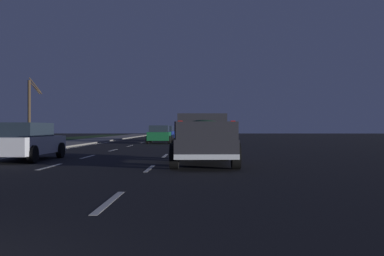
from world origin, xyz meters
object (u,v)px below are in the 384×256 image
Objects in this scene: sedan_green at (160,134)px; pickup_truck at (202,137)px; bare_tree_far at (30,109)px; sedan_white at (26,141)px; sedan_blue at (165,133)px.

pickup_truck is at bearing -170.60° from sedan_green.
bare_tree_far is (3.58, 12.69, 2.38)m from sedan_green.
sedan_white is (1.73, 7.23, -0.20)m from pickup_truck.
bare_tree_far is at bearing 105.33° from sedan_blue.
sedan_white is 26.78m from sedan_blue.
sedan_white is 1.00× the size of sedan_blue.
sedan_blue is at bearing -74.67° from bare_tree_far.
sedan_white and sedan_green have the same top height.
bare_tree_far reaches higher than pickup_truck.
sedan_green is 13.40m from bare_tree_far.
sedan_green is (21.22, 3.51, -0.20)m from pickup_truck.
sedan_green is at bearing -179.37° from sedan_blue.
pickup_truck is 1.24× the size of sedan_blue.
sedan_white is at bearing 76.56° from pickup_truck.
sedan_blue is (7.03, 0.08, 0.00)m from sedan_green.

